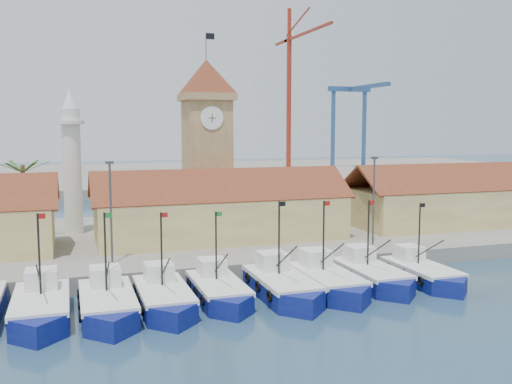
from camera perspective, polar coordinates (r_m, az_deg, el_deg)
name	(u,v)px	position (r m, az deg, el deg)	size (l,w,h in m)	color
ground	(288,306)	(43.86, 3.26, -11.36)	(400.00, 400.00, 0.00)	#1E3A50
quay	(212,238)	(65.90, -4.44, -4.65)	(140.00, 32.00, 1.50)	gray
terminal	(132,176)	(150.13, -12.33, 1.53)	(240.00, 80.00, 2.00)	gray
boat_1	(41,310)	(43.11, -20.72, -10.95)	(3.80, 10.42, 7.88)	navy
boat_2	(108,306)	(42.60, -14.60, -10.96)	(3.77, 10.32, 7.81)	navy
boat_3	(164,299)	(43.36, -9.15, -10.56)	(3.65, 10.00, 7.56)	navy
boat_4	(219,292)	(44.81, -3.69, -9.96)	(3.54, 9.68, 7.33)	navy
boat_5	(283,288)	(45.70, 2.73, -9.53)	(3.87, 10.61, 8.03)	navy
boat_6	(328,283)	(47.45, 7.20, -9.00)	(3.79, 10.39, 7.87)	navy
boat_7	(373,277)	(49.98, 11.60, -8.31)	(3.69, 10.12, 7.65)	navy
boat_8	(424,275)	(51.84, 16.45, -7.95)	(3.52, 9.65, 7.30)	navy
hall_center	(221,216)	(61.53, -3.57, -2.38)	(27.04, 10.13, 7.61)	#E0D47B
hall_right	(468,203)	(76.13, 20.42, -1.08)	(31.20, 10.13, 7.61)	#E0D47B
clock_tower	(207,140)	(66.64, -4.93, 5.17)	(5.80, 5.80, 22.70)	tan
minaret	(72,161)	(66.92, -17.93, 2.98)	(3.00, 3.00, 16.30)	silver
palm_tree	(24,196)	(65.38, -22.20, -0.33)	(5.60, 5.03, 8.39)	brown
lamp_posts	(247,202)	(53.70, -0.90, -0.97)	(80.70, 0.25, 9.03)	#3F3F44
crane_red_right	(292,80)	(153.42, 3.58, 11.11)	(1.00, 35.81, 42.74)	maroon
gantry	(355,104)	(164.92, 9.84, 8.63)	(13.00, 22.00, 23.20)	#2A4C80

